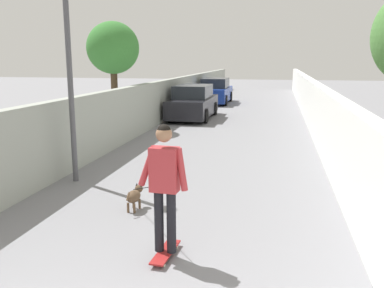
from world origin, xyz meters
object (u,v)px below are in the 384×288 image
at_px(person_skateboarder, 165,178).
at_px(car_far, 215,92).
at_px(tree_left_near, 113,49).
at_px(lamp_post, 67,34).
at_px(dog, 135,196).
at_px(car_near, 193,103).
at_px(skateboard, 166,252).

distance_m(person_skateboarder, car_far, 20.57).
xyz_separation_m(tree_left_near, lamp_post, (-6.93, -1.82, 0.15)).
bearing_deg(lamp_post, dog, -127.69).
bearing_deg(lamp_post, person_skateboarder, -136.73).
height_order(lamp_post, car_near, lamp_post).
distance_m(skateboard, person_skateboarder, 1.07).
bearing_deg(lamp_post, car_far, -1.99).
relative_size(lamp_post, car_near, 1.12).
xyz_separation_m(skateboard, dog, (1.66, 1.04, 0.21)).
height_order(person_skateboarder, car_far, person_skateboarder).
distance_m(tree_left_near, dog, 9.64).
bearing_deg(car_near, dog, -173.59).
distance_m(tree_left_near, skateboard, 11.57).
xyz_separation_m(dog, car_near, (11.90, 1.34, 0.44)).
relative_size(person_skateboarder, dog, 0.91).
height_order(tree_left_near, car_far, tree_left_near).
relative_size(person_skateboarder, car_near, 0.42).
distance_m(skateboard, car_near, 13.78).
bearing_deg(lamp_post, skateboard, -136.73).
bearing_deg(lamp_post, car_near, -3.30).
distance_m(dog, car_far, 18.82).
bearing_deg(tree_left_near, car_far, -13.14).
height_order(tree_left_near, skateboard, tree_left_near).
bearing_deg(car_near, car_far, -0.00).
bearing_deg(skateboard, lamp_post, 43.27).
relative_size(tree_left_near, car_near, 0.96).
relative_size(skateboard, dog, 0.41).
height_order(tree_left_near, dog, tree_left_near).
distance_m(skateboard, dog, 1.97).
distance_m(lamp_post, person_skateboarder, 4.82).
bearing_deg(car_far, person_skateboarder, -173.38).
relative_size(tree_left_near, dog, 2.09).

